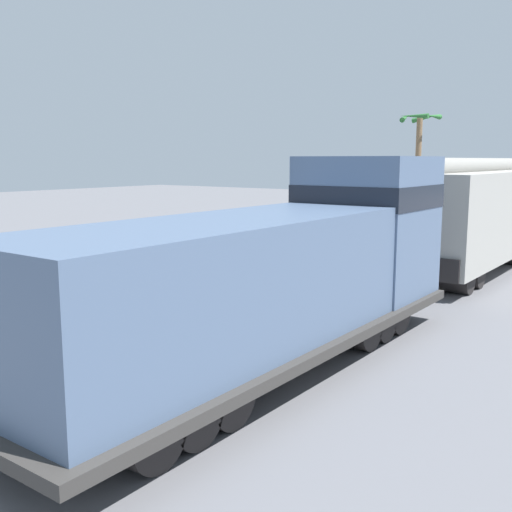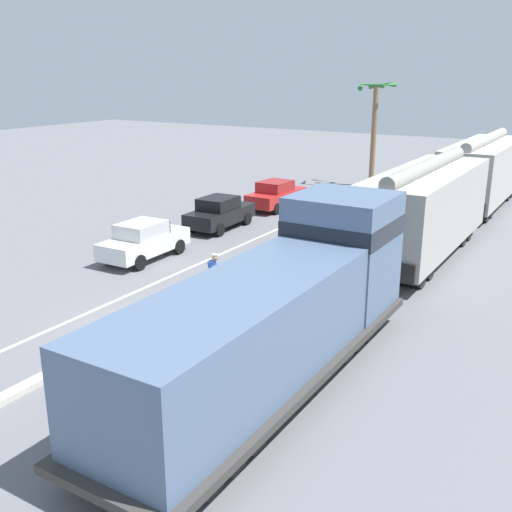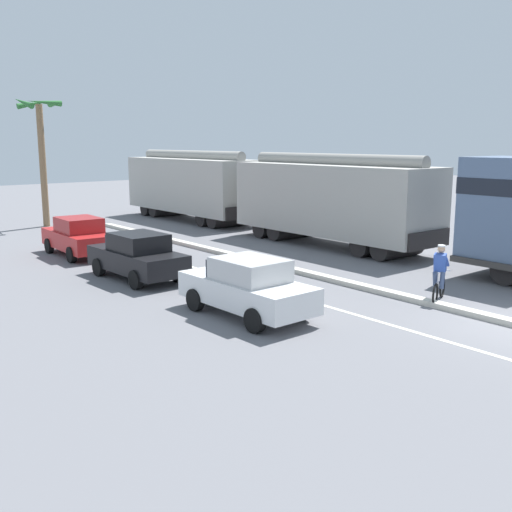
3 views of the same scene
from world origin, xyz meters
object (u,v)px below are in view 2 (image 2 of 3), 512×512
object	(u,v)px
parked_car_red	(276,195)
palm_tree_near	(375,113)
locomotive	(285,311)
hopper_car_lead	(424,210)
hopper_car_middle	(482,171)
parked_car_black	(220,213)
parked_car_white	(144,240)
cyclist	(214,279)

from	to	relation	value
parked_car_red	palm_tree_near	world-z (taller)	palm_tree_near
locomotive	palm_tree_near	distance (m)	27.98
hopper_car_lead	parked_car_red	bearing A→B (deg)	153.35
hopper_car_middle	parked_car_black	world-z (taller)	hopper_car_middle
locomotive	parked_car_white	bearing A→B (deg)	149.68
parked_car_black	palm_tree_near	world-z (taller)	palm_tree_near
parked_car_black	hopper_car_lead	bearing A→B (deg)	2.63
cyclist	palm_tree_near	bearing A→B (deg)	97.89
parked_car_red	cyclist	distance (m)	14.82
parked_car_black	palm_tree_near	distance (m)	15.72
locomotive	parked_car_black	xyz separation A→B (m)	(-10.12, 11.69, -0.98)
hopper_car_middle	cyclist	xyz separation A→B (m)	(-4.56, -20.42, -1.26)
locomotive	parked_car_red	distance (m)	19.84
locomotive	cyclist	distance (m)	5.74
locomotive	hopper_car_middle	bearing A→B (deg)	90.00
hopper_car_middle	parked_car_red	distance (m)	12.00
parked_car_red	cyclist	xyz separation A→B (m)	(5.38, -13.81, 0.00)
hopper_car_lead	hopper_car_middle	size ratio (longest dim) A/B	1.00
locomotive	parked_car_white	size ratio (longest dim) A/B	2.74
palm_tree_near	hopper_car_lead	bearing A→B (deg)	-61.78
hopper_car_middle	parked_car_black	xyz separation A→B (m)	(-10.12, -12.06, -1.26)
locomotive	parked_car_red	world-z (taller)	locomotive
locomotive	parked_car_white	distance (m)	11.53
locomotive	parked_car_black	distance (m)	15.49
parked_car_black	parked_car_red	distance (m)	5.46
hopper_car_middle	parked_car_red	world-z (taller)	hopper_car_middle
locomotive	hopper_car_middle	distance (m)	23.76
locomotive	parked_car_black	size ratio (longest dim) A/B	2.73
hopper_car_middle	parked_car_white	world-z (taller)	hopper_car_middle
hopper_car_lead	palm_tree_near	world-z (taller)	palm_tree_near
hopper_car_lead	palm_tree_near	xyz separation A→B (m)	(-7.80, 14.54, 2.83)
parked_car_white	hopper_car_middle	bearing A→B (deg)	61.09
cyclist	palm_tree_near	world-z (taller)	palm_tree_near
cyclist	parked_car_red	bearing A→B (deg)	111.27
hopper_car_middle	parked_car_white	distance (m)	20.55
hopper_car_lead	hopper_car_middle	distance (m)	11.60
locomotive	hopper_car_lead	bearing A→B (deg)	90.00
parked_car_black	parked_car_red	world-z (taller)	same
parked_car_black	hopper_car_middle	bearing A→B (deg)	50.02
parked_car_white	palm_tree_near	bearing A→B (deg)	84.21
hopper_car_lead	parked_car_black	size ratio (longest dim) A/B	2.49
hopper_car_lead	parked_car_red	world-z (taller)	hopper_car_lead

